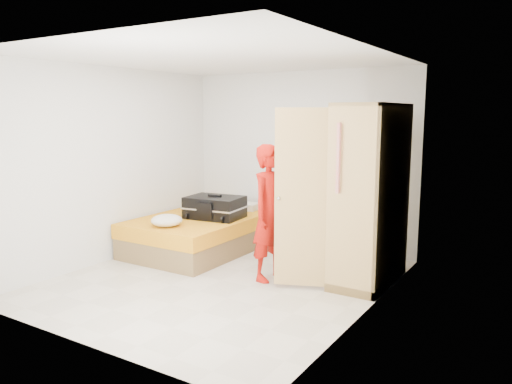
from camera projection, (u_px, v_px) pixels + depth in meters
The scene contains 7 objects.
room at pixel (220, 173), 5.79m from camera, with size 4.00×4.02×2.60m.
bed at pixel (199, 234), 7.26m from camera, with size 1.42×2.02×0.50m.
wardrobe at pixel (365, 199), 5.79m from camera, with size 1.13×1.40×2.10m.
person at pixel (271, 213), 5.94m from camera, with size 0.59×0.39×1.63m, color red.
suitcase at pixel (215, 207), 7.15m from camera, with size 0.85×0.67×0.34m.
round_cushion at pixel (167, 220), 6.63m from camera, with size 0.42×0.42×0.16m, color silver.
pillow at pixel (241, 206), 7.83m from camera, with size 0.56×0.29×0.10m, color silver.
Camera 1 is at (3.40, -4.66, 1.99)m, focal length 35.00 mm.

